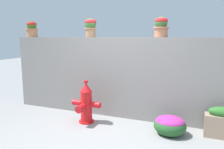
% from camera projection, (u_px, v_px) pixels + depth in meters
% --- Properties ---
extents(ground_plane, '(24.00, 24.00, 0.00)m').
position_uv_depth(ground_plane, '(99.00, 139.00, 3.80)').
color(ground_plane, gray).
extents(stone_wall, '(5.16, 0.29, 1.67)m').
position_uv_depth(stone_wall, '(123.00, 77.00, 4.76)').
color(stone_wall, gray).
rests_on(stone_wall, ground).
extents(potted_plant_0, '(0.30, 0.30, 0.38)m').
position_uv_depth(potted_plant_0, '(32.00, 28.00, 5.44)').
color(potted_plant_0, '#C17A51').
rests_on(potted_plant_0, stone_wall).
extents(potted_plant_1, '(0.25, 0.25, 0.39)m').
position_uv_depth(potted_plant_1, '(91.00, 26.00, 4.82)').
color(potted_plant_1, '#B27C56').
rests_on(potted_plant_1, stone_wall).
extents(potted_plant_2, '(0.30, 0.30, 0.39)m').
position_uv_depth(potted_plant_2, '(161.00, 26.00, 4.32)').
color(potted_plant_2, '#B67050').
rests_on(potted_plant_2, stone_wall).
extents(fire_hydrant, '(0.60, 0.47, 0.85)m').
position_uv_depth(fire_hydrant, '(86.00, 104.00, 4.45)').
color(fire_hydrant, red).
rests_on(fire_hydrant, ground).
extents(flower_bush_left, '(0.56, 0.50, 0.35)m').
position_uv_depth(flower_bush_left, '(170.00, 124.00, 3.93)').
color(flower_bush_left, '#275929').
rests_on(flower_bush_left, ground).
extents(planter_box, '(0.63, 0.25, 0.53)m').
position_uv_depth(planter_box, '(224.00, 123.00, 3.80)').
color(planter_box, gray).
rests_on(planter_box, ground).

